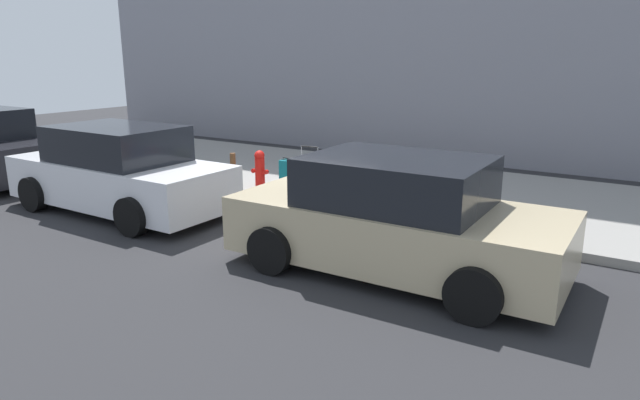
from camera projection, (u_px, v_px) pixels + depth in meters
name	position (u px, v px, depth m)	size (l,w,h in m)	color
ground_plane	(289.00, 210.00, 10.39)	(40.00, 40.00, 0.00)	#28282B
sidewalk_curb	(354.00, 181.00, 12.42)	(18.00, 5.00, 0.14)	gray
suitcase_teal_0	(466.00, 202.00, 9.25)	(0.38, 0.20, 0.85)	#0F606B
suitcase_red_1	(437.00, 199.00, 9.48)	(0.43, 0.28, 0.80)	red
suitcase_navy_2	(410.00, 196.00, 9.78)	(0.40, 0.18, 0.60)	navy
suitcase_maroon_3	(385.00, 192.00, 10.10)	(0.45, 0.29, 0.73)	maroon
suitcase_black_4	(358.00, 187.00, 10.28)	(0.40, 0.21, 0.90)	black
suitcase_olive_5	(333.00, 184.00, 10.55)	(0.48, 0.26, 0.65)	#59601E
suitcase_silver_6	(310.00, 178.00, 10.84)	(0.44, 0.27, 0.98)	#9EA0A8
suitcase_teal_7	(289.00, 176.00, 11.10)	(0.37, 0.21, 0.70)	#0F606B
fire_hydrant	(260.00, 168.00, 11.45)	(0.39, 0.21, 0.77)	red
bollard_post	(233.00, 169.00, 11.65)	(0.12, 0.12, 0.69)	brown
parked_car_beige_0	(395.00, 219.00, 7.32)	(4.36, 2.12, 1.54)	tan
parked_car_white_1	(119.00, 172.00, 10.16)	(4.40, 1.99, 1.57)	silver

